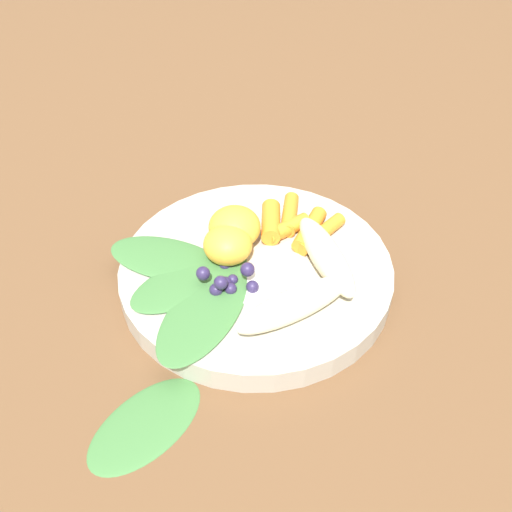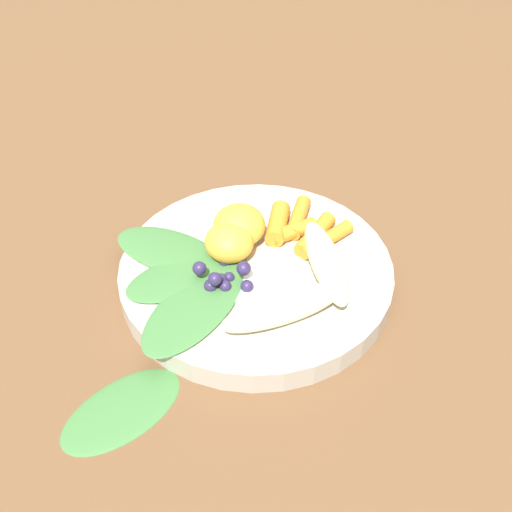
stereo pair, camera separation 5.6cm
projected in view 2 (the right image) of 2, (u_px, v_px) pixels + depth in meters
name	position (u px, v px, depth m)	size (l,w,h in m)	color
ground_plane	(256.00, 281.00, 0.59)	(2.40, 2.40, 0.00)	brown
bowl	(256.00, 273.00, 0.58)	(0.26, 0.26, 0.02)	#B2AD9E
banana_peeled_left	(326.00, 262.00, 0.55)	(0.11, 0.03, 0.03)	beige
banana_peeled_right	(283.00, 308.00, 0.51)	(0.11, 0.03, 0.03)	beige
orange_segment_near	(229.00, 243.00, 0.56)	(0.05, 0.05, 0.04)	#F4A833
orange_segment_far	(239.00, 225.00, 0.58)	(0.05, 0.05, 0.04)	#F4A833
carrot_front	(326.00, 240.00, 0.58)	(0.01, 0.01, 0.06)	orange
carrot_mid_left	(315.00, 234.00, 0.59)	(0.02, 0.02, 0.06)	orange
carrot_mid_right	(293.00, 231.00, 0.59)	(0.02, 0.02, 0.05)	orange
carrot_rear	(298.00, 217.00, 0.61)	(0.02, 0.02, 0.06)	orange
carrot_small	(274.00, 222.00, 0.60)	(0.02, 0.02, 0.05)	orange
blueberry_pile	(225.00, 275.00, 0.54)	(0.05, 0.06, 0.02)	#2D234C
coconut_shred_patch	(240.00, 284.00, 0.55)	(0.05, 0.05, 0.00)	white
kale_leaf_left	(170.00, 251.00, 0.58)	(0.12, 0.06, 0.01)	#3D7038
kale_leaf_right	(188.00, 274.00, 0.55)	(0.12, 0.06, 0.01)	#3D7038
kale_leaf_rear	(196.00, 305.00, 0.52)	(0.13, 0.06, 0.01)	#3D7038
kale_leaf_stray	(122.00, 408.00, 0.47)	(0.11, 0.06, 0.01)	#3D7038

